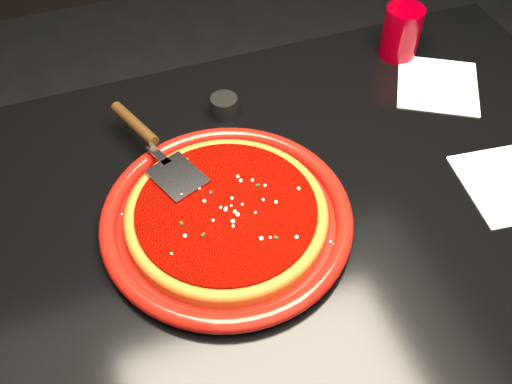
{
  "coord_description": "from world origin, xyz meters",
  "views": [
    {
      "loc": [
        -0.29,
        -0.55,
        1.47
      ],
      "look_at": [
        -0.08,
        0.01,
        0.77
      ],
      "focal_mm": 40.0,
      "sensor_mm": 36.0,
      "label": 1
    }
  ],
  "objects_px": {
    "plate": "(227,218)",
    "pizza_server": "(155,146)",
    "ramekin": "(224,106)",
    "table": "(295,305)",
    "cup": "(401,32)"
  },
  "relations": [
    {
      "from": "cup",
      "to": "ramekin",
      "type": "xyz_separation_m",
      "value": [
        -0.4,
        -0.05,
        -0.03
      ]
    },
    {
      "from": "table",
      "to": "pizza_server",
      "type": "distance_m",
      "value": 0.5
    },
    {
      "from": "table",
      "to": "ramekin",
      "type": "xyz_separation_m",
      "value": [
        -0.07,
        0.23,
        0.39
      ]
    },
    {
      "from": "cup",
      "to": "ramekin",
      "type": "bearing_deg",
      "value": -172.17
    },
    {
      "from": "pizza_server",
      "to": "cup",
      "type": "bearing_deg",
      "value": -6.67
    },
    {
      "from": "plate",
      "to": "pizza_server",
      "type": "xyz_separation_m",
      "value": [
        -0.07,
        0.16,
        0.03
      ]
    },
    {
      "from": "pizza_server",
      "to": "ramekin",
      "type": "bearing_deg",
      "value": 9.47
    },
    {
      "from": "plate",
      "to": "ramekin",
      "type": "bearing_deg",
      "value": 72.92
    },
    {
      "from": "plate",
      "to": "cup",
      "type": "relative_size",
      "value": 3.71
    },
    {
      "from": "pizza_server",
      "to": "ramekin",
      "type": "relative_size",
      "value": 5.86
    },
    {
      "from": "plate",
      "to": "ramekin",
      "type": "distance_m",
      "value": 0.26
    },
    {
      "from": "plate",
      "to": "ramekin",
      "type": "height_order",
      "value": "ramekin"
    },
    {
      "from": "pizza_server",
      "to": "cup",
      "type": "xyz_separation_m",
      "value": [
        0.55,
        0.14,
        0.01
      ]
    },
    {
      "from": "table",
      "to": "cup",
      "type": "height_order",
      "value": "cup"
    },
    {
      "from": "table",
      "to": "pizza_server",
      "type": "relative_size",
      "value": 4.07
    }
  ]
}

